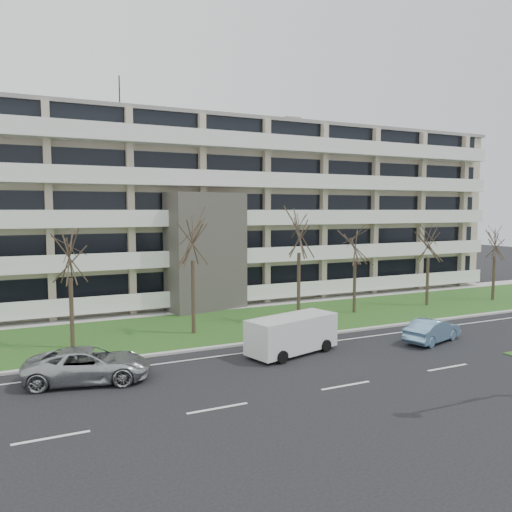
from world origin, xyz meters
name	(u,v)px	position (x,y,z in m)	size (l,w,h in m)	color
ground	(346,386)	(0.00, 0.00, 0.00)	(160.00, 160.00, 0.00)	black
grass_verge	(234,324)	(0.00, 13.00, 0.03)	(90.00, 10.00, 0.06)	#24501A
curb	(266,341)	(0.00, 8.00, 0.06)	(90.00, 0.35, 0.12)	#B2B2AD
sidewalk	(207,309)	(0.00, 18.50, 0.04)	(90.00, 2.00, 0.08)	#B2B2AD
lane_edge_line	(278,348)	(0.00, 6.50, 0.01)	(90.00, 0.12, 0.01)	white
apartment_building	(180,211)	(-0.01, 25.32, 7.61)	(60.50, 15.10, 18.75)	#BBAD91
silver_pickup	(88,365)	(-10.19, 5.33, 0.76)	(2.52, 5.47, 1.52)	#A7ABAF
blue_sedan	(432,330)	(8.84, 3.94, 0.69)	(1.45, 4.17, 1.37)	#79A7D2
white_van	(293,331)	(0.32, 5.35, 1.21)	(5.52, 3.24, 2.02)	silver
tree_2	(69,251)	(-10.37, 11.31, 5.47)	(3.52, 3.52, 7.04)	#382B21
tree_3	(192,232)	(-3.26, 11.60, 6.38)	(4.10, 4.10, 8.20)	#382B21
tree_4	(299,225)	(4.11, 11.39, 6.70)	(4.31, 4.31, 8.62)	#382B21
tree_5	(355,240)	(9.60, 12.62, 5.47)	(3.52, 3.52, 7.04)	#382B21
tree_6	(429,239)	(16.65, 12.53, 5.39)	(3.47, 3.47, 6.94)	#382B21
tree_7	(495,239)	(23.48, 11.96, 5.25)	(3.38, 3.38, 6.76)	#382B21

